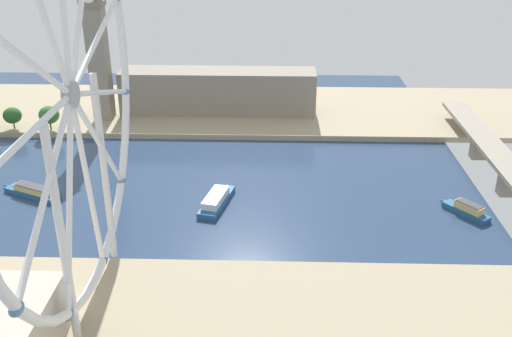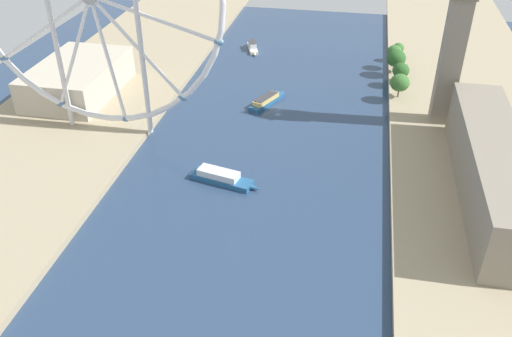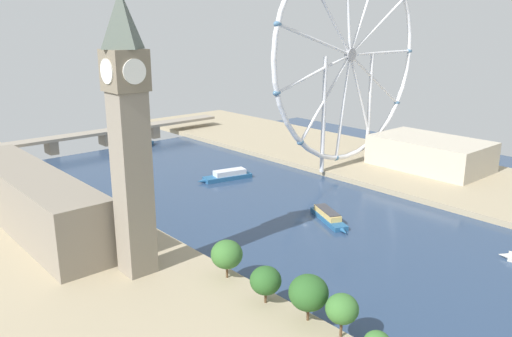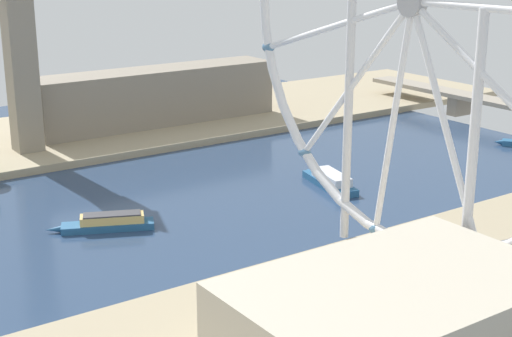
# 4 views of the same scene
# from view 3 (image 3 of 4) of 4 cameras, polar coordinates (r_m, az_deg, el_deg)

# --- Properties ---
(ground_plane) EXTENTS (380.03, 380.03, 0.00)m
(ground_plane) POSITION_cam_3_polar(r_m,az_deg,el_deg) (238.98, 5.46, -5.70)
(ground_plane) COLOR navy
(riverbank_left) EXTENTS (90.00, 520.00, 3.00)m
(riverbank_left) POSITION_cam_3_polar(r_m,az_deg,el_deg) (183.26, -18.34, -12.96)
(riverbank_left) COLOR tan
(riverbank_left) RESTS_ON ground_plane
(riverbank_right) EXTENTS (90.00, 520.00, 3.00)m
(riverbank_right) POSITION_cam_3_polar(r_m,az_deg,el_deg) (319.65, 18.50, -0.62)
(riverbank_right) COLOR tan
(riverbank_right) RESTS_ON ground_plane
(clock_tower) EXTENTS (12.85, 12.85, 94.26)m
(clock_tower) POSITION_cam_3_polar(r_m,az_deg,el_deg) (173.94, -13.81, 3.68)
(clock_tower) COLOR gray
(clock_tower) RESTS_ON riverbank_left
(parliament_block) EXTENTS (22.00, 113.98, 24.90)m
(parliament_block) POSITION_cam_3_polar(r_m,az_deg,el_deg) (236.97, -23.53, -3.21)
(parliament_block) COLOR gray
(parliament_block) RESTS_ON riverbank_left
(tree_row_embankment) EXTENTS (13.41, 71.21, 14.23)m
(tree_row_embankment) POSITION_cam_3_polar(r_m,az_deg,el_deg) (159.23, 3.25, -12.67)
(tree_row_embankment) COLOR #513823
(tree_row_embankment) RESTS_ON riverbank_left
(ferris_wheel) EXTENTS (125.59, 3.20, 128.83)m
(ferris_wheel) POSITION_cam_3_polar(r_m,az_deg,el_deg) (310.51, 10.35, 12.16)
(ferris_wheel) COLOR silver
(ferris_wheel) RESTS_ON riverbank_right
(riverside_hall) EXTENTS (41.26, 65.32, 17.65)m
(riverside_hall) POSITION_cam_3_polar(r_m,az_deg,el_deg) (327.38, 18.66, 1.62)
(riverside_hall) COLOR #BCB29E
(riverside_hall) RESTS_ON riverbank_right
(river_bridge) EXTENTS (192.03, 13.22, 11.00)m
(river_bridge) POSITION_cam_3_polar(r_m,az_deg,el_deg) (397.86, -16.32, 3.72)
(river_bridge) COLOR gray
(river_bridge) RESTS_ON ground_plane
(tour_boat_0) EXTENTS (20.93, 17.47, 5.70)m
(tour_boat_0) POSITION_cam_3_polar(r_m,az_deg,el_deg) (385.34, -12.14, 2.68)
(tour_boat_0) COLOR #235684
(tour_boat_0) RESTS_ON ground_plane
(tour_boat_2) EXTENTS (17.07, 30.95, 4.98)m
(tour_boat_2) POSITION_cam_3_polar(r_m,az_deg,el_deg) (238.74, 8.02, -5.27)
(tour_boat_2) COLOR #235684
(tour_boat_2) RESTS_ON ground_plane
(tour_boat_3) EXTENTS (33.38, 14.12, 5.46)m
(tour_boat_3) POSITION_cam_3_polar(r_m,az_deg,el_deg) (298.59, -3.16, -0.77)
(tour_boat_3) COLOR #235684
(tour_boat_3) RESTS_ON ground_plane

